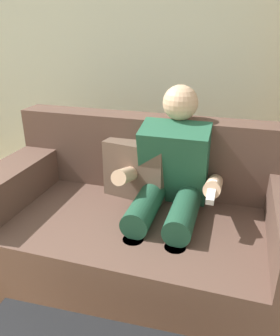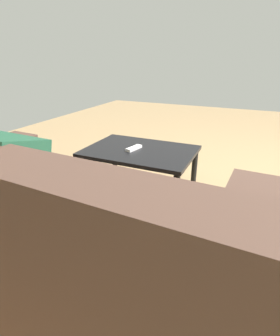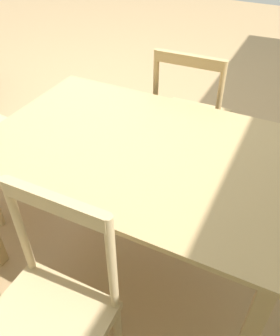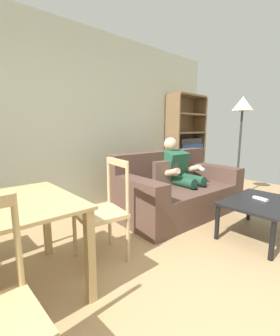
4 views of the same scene
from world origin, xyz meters
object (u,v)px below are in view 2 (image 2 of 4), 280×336
person_lounging (24,195)px  tv_remote (134,148)px  couch (62,242)px  coffee_table (140,155)px

person_lounging → tv_remote: person_lounging is taller
tv_remote → person_lounging: bearing=-77.7°
person_lounging → tv_remote: 1.19m
couch → coffee_table: size_ratio=2.08×
coffee_table → tv_remote: 0.08m
person_lounging → tv_remote: bearing=-90.2°
coffee_table → tv_remote: tv_remote is taller
couch → tv_remote: 1.15m
person_lounging → coffee_table: size_ratio=1.21×
couch → person_lounging: 0.29m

